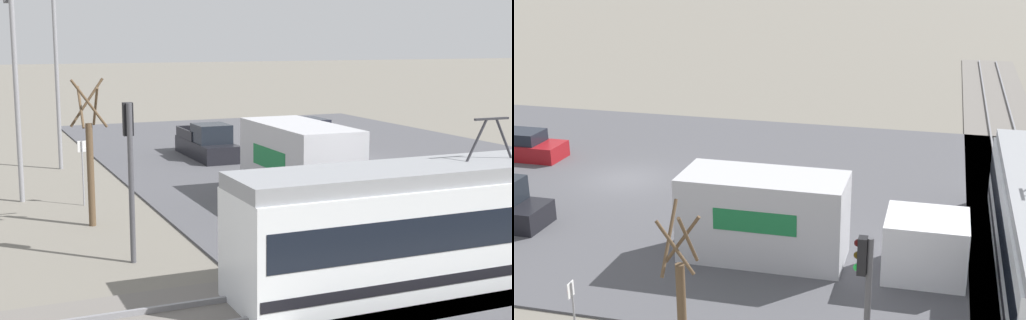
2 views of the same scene
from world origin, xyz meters
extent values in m
plane|color=slate|center=(0.00, 0.00, 0.00)|extent=(320.00, 320.00, 0.00)
cube|color=#4C4C51|center=(0.00, 0.00, 0.04)|extent=(23.83, 42.11, 0.08)
cube|color=white|center=(5.52, 17.95, 1.47)|extent=(14.54, 2.54, 2.78)
cube|color=black|center=(5.52, 17.95, 1.80)|extent=(14.10, 2.57, 0.93)
cube|color=black|center=(5.52, 17.95, 0.61)|extent=(14.39, 2.58, 0.26)
cube|color=gray|center=(5.52, 17.95, 3.06)|extent=(14.54, 2.34, 0.40)
cylinder|color=#2D2D33|center=(5.07, 17.95, 3.81)|extent=(0.66, 0.07, 1.15)
cylinder|color=#2D2D33|center=(5.97, 17.95, 3.81)|extent=(0.66, 0.07, 1.15)
cube|color=#2D2D33|center=(5.52, 17.95, 4.36)|extent=(1.10, 0.08, 0.06)
cube|color=silver|center=(6.52, 14.23, 1.15)|extent=(2.58, 2.80, 2.14)
cube|color=#B2B2B7|center=(6.52, 8.46, 1.65)|extent=(2.58, 5.94, 3.15)
cube|color=#196B38|center=(7.82, 8.46, 1.97)|extent=(0.02, 2.97, 0.79)
cube|color=black|center=(6.23, -3.59, 0.53)|extent=(1.92, 5.74, 0.91)
cube|color=black|center=(6.23, -2.79, 1.48)|extent=(1.76, 1.95, 0.98)
cube|color=black|center=(7.11, -4.80, 1.25)|extent=(0.12, 2.87, 0.53)
cube|color=black|center=(5.35, -4.80, 1.25)|extent=(0.12, 2.87, 0.53)
cube|color=black|center=(6.23, -6.35, 1.25)|extent=(1.76, 0.23, 0.53)
cube|color=red|center=(6.98, -6.43, 0.81)|extent=(0.14, 0.04, 0.18)
cube|color=maroon|center=(-1.79, -6.87, 0.50)|extent=(1.88, 4.65, 0.83)
cube|color=black|center=(-1.79, -6.87, 1.22)|extent=(1.61, 2.42, 0.61)
cylinder|color=#47474C|center=(14.12, 13.04, 2.33)|extent=(0.16, 0.16, 4.67)
cube|color=black|center=(14.12, 12.86, 4.19)|extent=(0.28, 0.22, 0.95)
sphere|color=#390606|center=(14.12, 12.74, 4.51)|extent=(0.18, 0.18, 0.18)
sphere|color=#3C2C06|center=(14.12, 12.74, 4.19)|extent=(0.18, 0.18, 0.18)
sphere|color=green|center=(14.12, 12.74, 3.87)|extent=(0.18, 0.18, 0.18)
cylinder|color=brown|center=(14.49, 8.37, 1.80)|extent=(0.24, 0.24, 3.60)
cylinder|color=brown|center=(14.74, 8.37, 4.17)|extent=(0.09, 1.00, 1.38)
cylinder|color=brown|center=(14.49, 8.62, 4.29)|extent=(1.21, 0.09, 1.67)
cylinder|color=brown|center=(14.24, 8.37, 4.17)|extent=(0.09, 1.00, 1.38)
cylinder|color=brown|center=(14.49, 8.12, 4.29)|extent=(1.21, 0.09, 1.67)
cylinder|color=gray|center=(14.03, -3.35, 4.47)|extent=(0.20, 0.20, 8.94)
cylinder|color=gray|center=(16.45, 3.54, 4.07)|extent=(0.20, 0.20, 8.14)
cube|color=#515156|center=(16.45, 1.99, 7.96)|extent=(0.36, 0.60, 0.18)
cylinder|color=gray|center=(14.26, 5.14, 1.28)|extent=(0.06, 0.06, 2.56)
cube|color=white|center=(14.26, 5.11, 2.34)|extent=(0.32, 0.02, 0.44)
cube|color=red|center=(14.26, 5.09, 2.34)|extent=(0.31, 0.01, 0.10)
camera|label=1|loc=(18.51, 32.87, 6.45)|focal=50.00mm
camera|label=2|loc=(29.51, 14.46, 11.63)|focal=50.00mm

